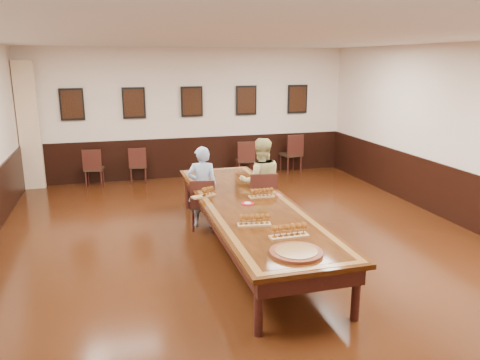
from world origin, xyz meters
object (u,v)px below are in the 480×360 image
object	(u,v)px
chair_woman	(261,199)
spare_chair_b	(138,165)
person_woman	(260,182)
spare_chair_a	(94,167)
spare_chair_c	(245,159)
person_man	(202,187)
carved_platter	(296,252)
conference_table	(249,212)
chair_man	(203,203)
spare_chair_d	(291,153)

from	to	relation	value
chair_woman	spare_chair_b	distance (m)	4.22
person_woman	spare_chair_b	bearing A→B (deg)	-54.39
spare_chair_a	spare_chair_c	distance (m)	3.67
person_man	carved_platter	world-z (taller)	person_man
person_woman	conference_table	xyz separation A→B (m)	(-0.54, -1.06, -0.18)
chair_man	spare_chair_d	size ratio (longest dim) A/B	0.89
spare_chair_a	conference_table	bearing A→B (deg)	124.28
spare_chair_a	conference_table	xyz separation A→B (m)	(2.42, -4.62, 0.16)
conference_table	carved_platter	size ratio (longest dim) A/B	6.80
conference_table	person_man	bearing A→B (deg)	111.50
chair_woman	spare_chair_b	bearing A→B (deg)	-55.24
chair_man	conference_table	xyz separation A→B (m)	(0.50, -1.14, 0.16)
person_woman	conference_table	bearing A→B (deg)	70.89
chair_woman	spare_chair_c	bearing A→B (deg)	-93.97
spare_chair_b	conference_table	xyz separation A→B (m)	(1.40, -4.71, 0.17)
spare_chair_d	person_man	xyz separation A→B (m)	(-3.06, -3.49, 0.22)
spare_chair_a	conference_table	size ratio (longest dim) A/B	0.18
chair_woman	person_woman	world-z (taller)	person_woman
chair_man	spare_chair_a	xyz separation A→B (m)	(-1.91, 3.49, -0.00)
chair_woman	carved_platter	distance (m)	3.03
spare_chair_c	conference_table	bearing A→B (deg)	80.79
spare_chair_b	spare_chair_c	bearing A→B (deg)	179.11
chair_man	person_man	size ratio (longest dim) A/B	0.63
person_man	chair_woman	bearing A→B (deg)	175.73
chair_woman	carved_platter	bearing A→B (deg)	86.99
chair_man	chair_woman	xyz separation A→B (m)	(1.03, -0.18, 0.05)
spare_chair_a	chair_man	bearing A→B (deg)	125.44
person_woman	conference_table	size ratio (longest dim) A/B	0.32
chair_woman	person_man	xyz separation A→B (m)	(-1.01, 0.28, 0.22)
spare_chair_c	person_man	bearing A→B (deg)	68.48
spare_chair_d	carved_platter	distance (m)	7.22
spare_chair_d	spare_chair_c	bearing A→B (deg)	-1.04
person_man	carved_platter	distance (m)	3.27
person_woman	carved_platter	size ratio (longest dim) A/B	2.15
spare_chair_a	spare_chair_c	bearing A→B (deg)	-174.58
chair_woman	spare_chair_d	size ratio (longest dim) A/B	0.99
spare_chair_c	spare_chair_d	size ratio (longest dim) A/B	0.92
spare_chair_c	carved_platter	size ratio (longest dim) A/B	1.27
spare_chair_a	carved_platter	bearing A→B (deg)	116.45
spare_chair_c	person_woman	size ratio (longest dim) A/B	0.59
chair_woman	carved_platter	world-z (taller)	chair_woman
chair_man	spare_chair_c	world-z (taller)	spare_chair_c
chair_man	spare_chair_d	xyz separation A→B (m)	(3.07, 3.58, 0.05)
person_man	person_woman	bearing A→B (deg)	-178.38
conference_table	person_woman	bearing A→B (deg)	63.27
spare_chair_a	person_man	world-z (taller)	person_man
chair_woman	person_man	distance (m)	1.07
spare_chair_c	carved_platter	distance (m)	6.68
chair_man	conference_table	distance (m)	1.25
carved_platter	conference_table	bearing A→B (deg)	89.01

